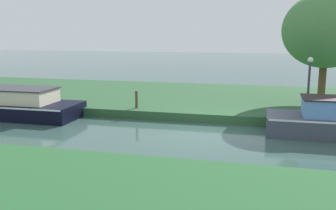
% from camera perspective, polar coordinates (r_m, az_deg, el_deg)
% --- Properties ---
extents(ground_plane, '(120.00, 120.00, 0.00)m').
position_cam_1_polar(ground_plane, '(14.84, 5.35, -4.56)').
color(ground_plane, '#345049').
extents(riverbank_far, '(72.00, 10.00, 0.40)m').
position_cam_1_polar(riverbank_far, '(21.59, 8.20, 0.77)').
color(riverbank_far, '#2A522F').
rests_on(riverbank_far, ground_plane).
extents(black_narrowboat, '(5.59, 2.39, 1.38)m').
position_cam_1_polar(black_narrowboat, '(19.15, -21.09, -0.03)').
color(black_narrowboat, black).
rests_on(black_narrowboat, ground_plane).
extents(willow_tree_left, '(4.22, 4.14, 5.47)m').
position_cam_1_polar(willow_tree_left, '(20.66, 22.43, 10.22)').
color(willow_tree_left, brown).
rests_on(willow_tree_left, riverbank_far).
extents(lamp_post, '(0.24, 0.24, 2.46)m').
position_cam_1_polar(lamp_post, '(17.80, 20.24, 3.88)').
color(lamp_post, '#333338').
rests_on(lamp_post, riverbank_far).
extents(mooring_post_far, '(0.13, 0.13, 0.81)m').
position_cam_1_polar(mooring_post_far, '(18.02, -4.71, 0.82)').
color(mooring_post_far, brown).
rests_on(mooring_post_far, riverbank_far).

